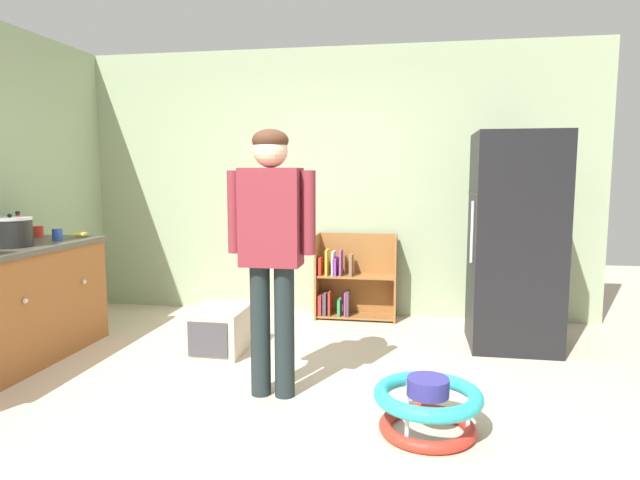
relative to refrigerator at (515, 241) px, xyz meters
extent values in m
plane|color=beige|center=(-1.62, -1.48, -0.89)|extent=(12.00, 12.00, 0.00)
cube|color=#98AB84|center=(-1.62, 0.85, 0.46)|extent=(5.20, 0.06, 2.70)
sphere|color=silver|center=(-3.50, -1.34, -0.33)|extent=(0.04, 0.04, 0.04)
sphere|color=silver|center=(-3.50, -0.65, -0.33)|extent=(0.04, 0.04, 0.04)
cube|color=black|center=(0.00, 0.00, 0.00)|extent=(0.70, 0.68, 1.78)
cylinder|color=silver|center=(-0.36, -0.17, 0.09)|extent=(0.02, 0.02, 0.50)
cube|color=#333333|center=(-0.35, 0.00, 0.39)|extent=(0.01, 0.67, 0.01)
cube|color=#905D2D|center=(-1.77, 0.63, -0.47)|extent=(0.02, 0.28, 0.85)
cube|color=#905D2D|center=(-0.99, 0.63, -0.47)|extent=(0.02, 0.28, 0.85)
cube|color=#915D2D|center=(-1.38, 0.76, -0.47)|extent=(0.80, 0.02, 0.85)
cube|color=#905D2D|center=(-1.38, 0.63, -0.86)|extent=(0.76, 0.24, 0.02)
cube|color=#905D2D|center=(-1.38, 0.63, -0.46)|extent=(0.76, 0.24, 0.02)
cube|color=red|center=(-1.73, 0.60, -0.75)|extent=(0.03, 0.17, 0.20)
cube|color=red|center=(-1.73, 0.60, -0.36)|extent=(0.03, 0.17, 0.18)
cube|color=#3D3944|center=(-1.69, 0.60, -0.74)|extent=(0.03, 0.17, 0.22)
cube|color=gold|center=(-1.67, 0.60, -0.32)|extent=(0.02, 0.17, 0.25)
cube|color=#AF2C1B|center=(-1.64, 0.60, -0.73)|extent=(0.02, 0.17, 0.24)
cube|color=beige|center=(-1.61, 0.60, -0.33)|extent=(0.02, 0.17, 0.24)
cube|color=#2A863F|center=(-1.54, 0.60, -0.77)|extent=(0.03, 0.17, 0.16)
cube|color=purple|center=(-1.59, 0.60, -0.36)|extent=(0.03, 0.17, 0.17)
cube|color=#92378C|center=(-1.48, 0.60, -0.73)|extent=(0.02, 0.17, 0.23)
cube|color=#8D408E|center=(-1.53, 0.60, -0.32)|extent=(0.02, 0.17, 0.26)
cube|color=#4B3A42|center=(-1.46, 0.60, -0.73)|extent=(0.03, 0.17, 0.24)
cube|color=brown|center=(-1.43, 0.60, -0.34)|extent=(0.03, 0.17, 0.21)
cylinder|color=#1D2728|center=(-1.80, -1.35, -0.46)|extent=(0.13, 0.13, 0.86)
cylinder|color=#1D2728|center=(-1.64, -1.35, -0.46)|extent=(0.13, 0.13, 0.86)
cube|color=maroon|center=(-1.72, -1.35, 0.28)|extent=(0.38, 0.22, 0.62)
cylinder|color=maroon|center=(-1.96, -1.35, 0.31)|extent=(0.09, 0.09, 0.53)
cylinder|color=maroon|center=(-1.48, -1.35, 0.31)|extent=(0.09, 0.09, 0.53)
sphere|color=beige|center=(-1.72, -1.35, 0.70)|extent=(0.22, 0.22, 0.22)
ellipsoid|color=#492B1C|center=(-1.72, -1.35, 0.76)|extent=(0.23, 0.23, 0.14)
torus|color=red|center=(-0.74, -1.72, -0.86)|extent=(0.54, 0.54, 0.07)
torus|color=#28AEB3|center=(-0.74, -1.72, -0.67)|extent=(0.60, 0.60, 0.08)
cylinder|color=navy|center=(-0.74, -1.72, -0.62)|extent=(0.23, 0.23, 0.10)
cylinder|color=silver|center=(-0.52, -1.72, -0.76)|extent=(0.02, 0.02, 0.18)
cylinder|color=silver|center=(-0.85, -1.52, -0.76)|extent=(0.02, 0.02, 0.18)
cylinder|color=silver|center=(-0.85, -1.91, -0.76)|extent=(0.02, 0.02, 0.18)
cube|color=beige|center=(-2.37, -0.56, -0.71)|extent=(0.42, 0.54, 0.36)
cube|color=#424247|center=(-2.37, -0.83, -0.71)|extent=(0.32, 0.01, 0.27)
cylinder|color=black|center=(-3.80, -1.08, 0.11)|extent=(0.30, 0.30, 0.20)
cylinder|color=silver|center=(-3.80, -1.08, 0.22)|extent=(0.30, 0.30, 0.02)
sphere|color=black|center=(-3.80, -1.08, 0.24)|extent=(0.03, 0.03, 0.03)
ellipsoid|color=yellow|center=(-3.65, -0.43, 0.04)|extent=(0.09, 0.16, 0.04)
ellipsoid|color=yellow|center=(-3.64, -0.43, 0.04)|extent=(0.04, 0.15, 0.04)
ellipsoid|color=yellow|center=(-3.63, -0.43, 0.04)|extent=(0.09, 0.16, 0.04)
cylinder|color=red|center=(-3.96, -0.80, 0.10)|extent=(0.07, 0.07, 0.18)
cylinder|color=red|center=(-3.96, -0.80, 0.21)|extent=(0.03, 0.03, 0.05)
cylinder|color=black|center=(-3.96, -0.80, 0.25)|extent=(0.04, 0.03, 0.02)
cylinder|color=red|center=(-4.03, -0.47, 0.06)|extent=(0.08, 0.08, 0.09)
cylinder|color=blue|center=(-3.72, -0.66, 0.06)|extent=(0.08, 0.08, 0.09)
camera|label=1|loc=(-0.84, -4.65, 0.54)|focal=30.42mm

